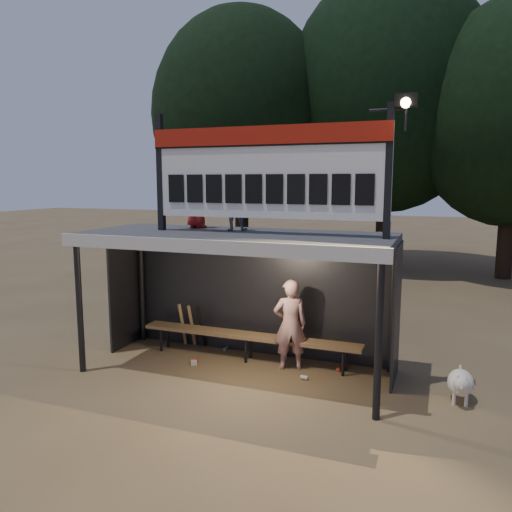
{
  "coord_description": "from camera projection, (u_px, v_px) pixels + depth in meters",
  "views": [
    {
      "loc": [
        3.11,
        -7.31,
        3.14
      ],
      "look_at": [
        0.2,
        0.4,
        1.9
      ],
      "focal_mm": 35.0,
      "sensor_mm": 36.0,
      "label": 1
    }
  ],
  "objects": [
    {
      "name": "bench",
      "position": [
        248.0,
        337.0,
        8.76
      ],
      "size": [
        4.0,
        0.35,
        0.48
      ],
      "color": "olive",
      "rests_on": "ground"
    },
    {
      "name": "child_a",
      "position": [
        234.0,
        203.0,
        8.27
      ],
      "size": [
        0.5,
        0.43,
        0.9
      ],
      "primitive_type": "imported",
      "rotation": [
        0.0,
        0.0,
        3.35
      ],
      "color": "gray",
      "rests_on": "dugout_shelter"
    },
    {
      "name": "tree_mid",
      "position": [
        388.0,
        95.0,
        17.68
      ],
      "size": [
        7.22,
        7.22,
        10.36
      ],
      "color": "black",
      "rests_on": "ground"
    },
    {
      "name": "litter",
      "position": [
        268.0,
        362.0,
        8.61
      ],
      "size": [
        2.6,
        0.99,
        0.08
      ],
      "color": "#B6331F",
      "rests_on": "ground"
    },
    {
      "name": "scoreboard_assembly",
      "position": [
        268.0,
        169.0,
        7.62
      ],
      "size": [
        4.1,
        0.27,
        1.99
      ],
      "color": "black",
      "rests_on": "dugout_shelter"
    },
    {
      "name": "player",
      "position": [
        290.0,
        325.0,
        8.32
      ],
      "size": [
        0.66,
        0.57,
        1.54
      ],
      "primitive_type": "imported",
      "rotation": [
        0.0,
        0.0,
        3.57
      ],
      "color": "silver",
      "rests_on": "ground"
    },
    {
      "name": "dugout_shelter",
      "position": [
        241.0,
        260.0,
        8.27
      ],
      "size": [
        5.1,
        2.08,
        2.32
      ],
      "color": "#3E3E41",
      "rests_on": "ground"
    },
    {
      "name": "bats",
      "position": [
        192.0,
        325.0,
        9.45
      ],
      "size": [
        0.48,
        0.32,
        0.84
      ],
      "color": "#9B7748",
      "rests_on": "ground"
    },
    {
      "name": "ground",
      "position": [
        236.0,
        371.0,
        8.32
      ],
      "size": [
        80.0,
        80.0,
        0.0
      ],
      "primitive_type": "plane",
      "color": "brown",
      "rests_on": "ground"
    },
    {
      "name": "dog",
      "position": [
        461.0,
        383.0,
        7.13
      ],
      "size": [
        0.36,
        0.81,
        0.49
      ],
      "color": "white",
      "rests_on": "ground"
    },
    {
      "name": "tree_left",
      "position": [
        241.0,
        115.0,
        18.14
      ],
      "size": [
        6.46,
        6.46,
        9.27
      ],
      "color": "black",
      "rests_on": "ground"
    },
    {
      "name": "child_b",
      "position": [
        197.0,
        200.0,
        8.74
      ],
      "size": [
        0.56,
        0.49,
        0.97
      ],
      "primitive_type": "imported",
      "rotation": [
        0.0,
        0.0,
        2.68
      ],
      "color": "#A81C19",
      "rests_on": "dugout_shelter"
    }
  ]
}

